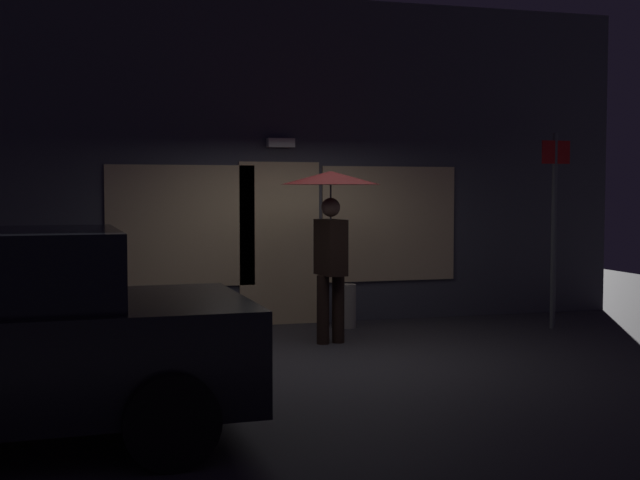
# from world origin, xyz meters

# --- Properties ---
(ground_plane) EXTENTS (18.00, 18.00, 0.00)m
(ground_plane) POSITION_xyz_m (0.00, 0.00, 0.00)
(ground_plane) COLOR #38353A
(building_facade) EXTENTS (10.09, 0.48, 4.42)m
(building_facade) POSITION_xyz_m (0.00, 2.35, 2.19)
(building_facade) COLOR #4C4C56
(building_facade) RESTS_ON ground
(person_with_umbrella) EXTENTS (1.18, 1.18, 2.05)m
(person_with_umbrella) POSITION_xyz_m (0.26, 0.61, 1.61)
(person_with_umbrella) COLOR black
(person_with_umbrella) RESTS_ON ground
(street_sign_post) EXTENTS (0.40, 0.07, 2.56)m
(street_sign_post) POSITION_xyz_m (3.38, 0.86, 1.45)
(street_sign_post) COLOR #595B60
(street_sign_post) RESTS_ON ground
(sidewalk_bollard) EXTENTS (0.24, 0.24, 0.58)m
(sidewalk_bollard) POSITION_xyz_m (0.79, 1.66, 0.29)
(sidewalk_bollard) COLOR #B2A899
(sidewalk_bollard) RESTS_ON ground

